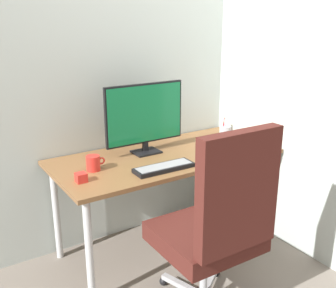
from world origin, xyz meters
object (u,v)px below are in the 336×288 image
(pen_holder, at_px, (225,132))
(notebook, at_px, (241,149))
(office_chair, at_px, (217,224))
(mouse, at_px, (204,155))
(desk_clamp_accessory, at_px, (81,178))
(keyboard, at_px, (164,168))
(coffee_mug, at_px, (94,163))
(monitor, at_px, (145,116))

(pen_holder, height_order, notebook, pen_holder)
(office_chair, distance_m, pen_holder, 1.13)
(office_chair, height_order, mouse, office_chair)
(office_chair, bearing_deg, desk_clamp_accessory, 128.09)
(keyboard, xyz_separation_m, coffee_mug, (-0.36, 0.22, 0.03))
(desk_clamp_accessory, bearing_deg, notebook, -3.48)
(office_chair, bearing_deg, pen_holder, 47.41)
(keyboard, xyz_separation_m, desk_clamp_accessory, (-0.49, 0.10, 0.01))
(monitor, relative_size, keyboard, 1.50)
(monitor, bearing_deg, desk_clamp_accessory, -156.25)
(monitor, relative_size, notebook, 2.51)
(office_chair, distance_m, monitor, 0.95)
(keyboard, height_order, desk_clamp_accessory, desk_clamp_accessory)
(notebook, bearing_deg, office_chair, -118.50)
(monitor, xyz_separation_m, mouse, (0.27, -0.30, -0.24))
(monitor, bearing_deg, coffee_mug, -164.27)
(keyboard, height_order, coffee_mug, coffee_mug)
(office_chair, distance_m, desk_clamp_accessory, 0.80)
(office_chair, xyz_separation_m, notebook, (0.67, 0.55, 0.13))
(pen_holder, bearing_deg, coffee_mug, -175.89)
(desk_clamp_accessory, bearing_deg, mouse, -3.91)
(coffee_mug, bearing_deg, office_chair, -64.56)
(mouse, distance_m, coffee_mug, 0.72)
(desk_clamp_accessory, bearing_deg, pen_holder, 9.41)
(pen_holder, bearing_deg, desk_clamp_accessory, -170.59)
(notebook, relative_size, desk_clamp_accessory, 3.86)
(mouse, height_order, coffee_mug, coffee_mug)
(mouse, bearing_deg, keyboard, -175.99)
(office_chair, xyz_separation_m, monitor, (0.08, 0.86, 0.39))
(office_chair, height_order, notebook, office_chair)
(keyboard, bearing_deg, mouse, 6.76)
(pen_holder, bearing_deg, office_chair, -132.59)
(monitor, height_order, coffee_mug, monitor)
(office_chair, distance_m, coffee_mug, 0.84)
(coffee_mug, bearing_deg, pen_holder, 4.11)
(mouse, relative_size, desk_clamp_accessory, 1.63)
(desk_clamp_accessory, bearing_deg, monitor, 23.75)
(keyboard, relative_size, coffee_mug, 3.21)
(keyboard, height_order, pen_holder, pen_holder)
(office_chair, height_order, monitor, monitor)
(monitor, xyz_separation_m, pen_holder, (0.68, -0.04, -0.21))
(pen_holder, xyz_separation_m, notebook, (-0.09, -0.28, -0.04))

